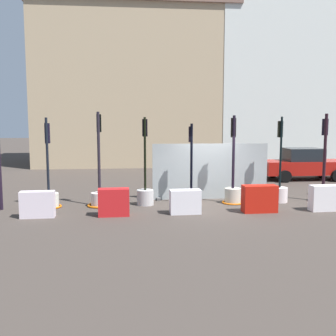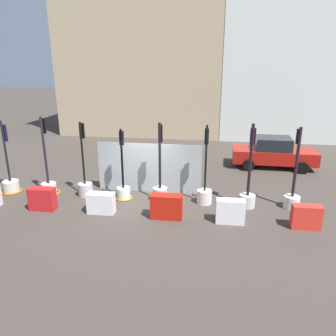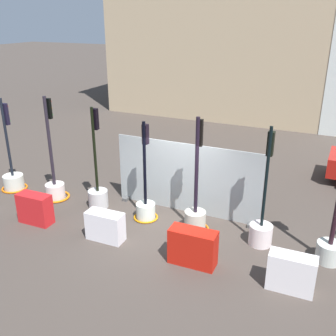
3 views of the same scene
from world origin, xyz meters
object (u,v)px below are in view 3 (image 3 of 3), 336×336
at_px(traffic_light_3, 146,202).
at_px(construction_barrier_2, 105,226).
at_px(construction_barrier_1, 35,209).
at_px(construction_barrier_4, 291,273).
at_px(traffic_light_2, 98,189).
at_px(traffic_light_4, 195,211).
at_px(construction_barrier_3, 193,247).
at_px(traffic_light_1, 55,183).
at_px(traffic_light_0, 13,176).
at_px(traffic_light_5, 262,224).
at_px(traffic_light_6, 332,236).

relative_size(traffic_light_3, construction_barrier_2, 2.89).
height_order(construction_barrier_1, construction_barrier_4, construction_barrier_1).
bearing_deg(construction_barrier_1, construction_barrier_2, 1.71).
height_order(traffic_light_2, traffic_light_4, traffic_light_4).
bearing_deg(construction_barrier_3, construction_barrier_2, 179.02).
relative_size(traffic_light_1, traffic_light_2, 1.06).
distance_m(traffic_light_1, traffic_light_2, 1.65).
relative_size(traffic_light_0, traffic_light_4, 0.97).
distance_m(traffic_light_4, construction_barrier_2, 2.50).
bearing_deg(construction_barrier_1, traffic_light_0, 147.34).
height_order(traffic_light_5, construction_barrier_2, traffic_light_5).
height_order(traffic_light_4, traffic_light_5, traffic_light_4).
bearing_deg(traffic_light_6, traffic_light_1, 179.86).
bearing_deg(traffic_light_6, traffic_light_4, 179.41).
height_order(traffic_light_2, traffic_light_3, traffic_light_2).
height_order(traffic_light_3, traffic_light_4, traffic_light_4).
xyz_separation_m(traffic_light_3, construction_barrier_4, (4.38, -1.55, -0.08)).
height_order(traffic_light_4, construction_barrier_2, traffic_light_4).
relative_size(traffic_light_5, construction_barrier_2, 3.13).
distance_m(traffic_light_0, construction_barrier_4, 9.61).
bearing_deg(construction_barrier_4, traffic_light_2, 165.42).
relative_size(traffic_light_5, traffic_light_6, 0.97).
height_order(traffic_light_0, traffic_light_5, traffic_light_5).
relative_size(traffic_light_6, construction_barrier_3, 2.88).
xyz_separation_m(traffic_light_5, traffic_light_6, (1.69, -0.08, 0.12)).
xyz_separation_m(construction_barrier_3, construction_barrier_4, (2.30, -0.01, -0.02)).
xyz_separation_m(traffic_light_2, construction_barrier_1, (-1.09, -1.59, -0.17)).
xyz_separation_m(traffic_light_4, traffic_light_6, (3.51, -0.04, 0.11)).
bearing_deg(construction_barrier_2, traffic_light_6, 14.62).
distance_m(traffic_light_4, construction_barrier_4, 3.20).
xyz_separation_m(traffic_light_0, traffic_light_6, (10.20, 0.01, 0.23)).
height_order(traffic_light_5, construction_barrier_4, traffic_light_5).
xyz_separation_m(traffic_light_2, construction_barrier_3, (3.77, -1.57, -0.16)).
height_order(traffic_light_2, construction_barrier_2, traffic_light_2).
bearing_deg(construction_barrier_2, traffic_light_1, 153.27).
distance_m(traffic_light_0, traffic_light_3, 5.12).
xyz_separation_m(traffic_light_0, traffic_light_1, (1.78, 0.03, 0.06)).
bearing_deg(construction_barrier_3, traffic_light_5, 49.92).
relative_size(traffic_light_0, construction_barrier_2, 3.10).
relative_size(traffic_light_3, construction_barrier_1, 2.96).
bearing_deg(traffic_light_1, construction_barrier_2, -26.73).
relative_size(construction_barrier_1, construction_barrier_4, 0.98).
bearing_deg(construction_barrier_4, traffic_light_6, 64.68).
relative_size(traffic_light_3, traffic_light_6, 0.89).
height_order(traffic_light_0, construction_barrier_3, traffic_light_0).
height_order(traffic_light_1, traffic_light_5, traffic_light_1).
distance_m(traffic_light_1, construction_barrier_4, 7.86).
relative_size(traffic_light_4, construction_barrier_3, 2.82).
height_order(construction_barrier_1, construction_barrier_2, construction_barrier_1).
xyz_separation_m(traffic_light_5, construction_barrier_4, (0.99, -1.57, -0.14)).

